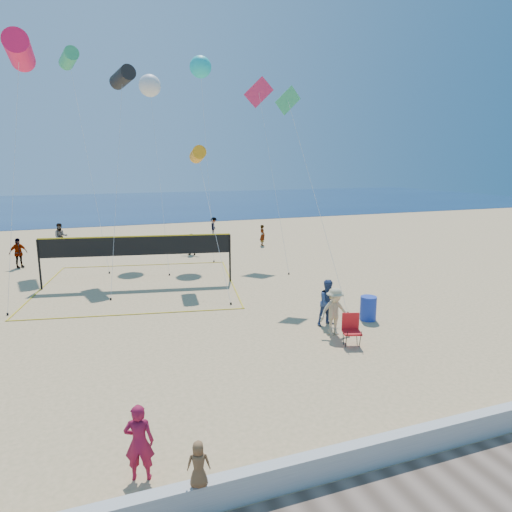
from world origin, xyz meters
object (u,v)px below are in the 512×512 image
object	(u,v)px
trash_barrel	(368,308)
camp_chair	(351,327)
woman	(139,442)
volleyball_net	(137,251)

from	to	relation	value
trash_barrel	camp_chair	bearing A→B (deg)	-135.94
woman	camp_chair	xyz separation A→B (m)	(7.65, 4.44, -0.18)
camp_chair	trash_barrel	bearing A→B (deg)	62.01
trash_barrel	volleyball_net	distance (m)	11.87
camp_chair	volleyball_net	size ratio (longest dim) A/B	0.11
woman	camp_chair	bearing A→B (deg)	-134.33
trash_barrel	volleyball_net	size ratio (longest dim) A/B	0.09
woman	trash_barrel	xyz separation A→B (m)	(9.69, 6.41, -0.32)
camp_chair	trash_barrel	world-z (taller)	camp_chair
woman	volleyball_net	size ratio (longest dim) A/B	0.14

